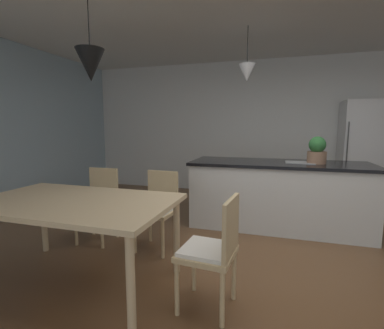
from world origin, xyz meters
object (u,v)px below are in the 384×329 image
Objects in this scene: chair_far_right at (158,207)px; refrigerator at (360,153)px; chair_far_left at (99,202)px; potted_plant_on_island at (317,151)px; kitchen_island at (278,194)px; dining_table at (74,208)px; chair_kitchen_end at (213,249)px.

chair_far_right is 0.48× the size of refrigerator.
chair_far_left is 0.78m from chair_far_right.
refrigerator reaches higher than chair_far_left.
chair_far_right is 2.47× the size of potted_plant_on_island.
kitchen_island is 1.29× the size of refrigerator.
refrigerator is 5.19× the size of potted_plant_on_island.
potted_plant_on_island reaches higher than chair_far_left.
refrigerator is (2.66, 2.70, 0.44)m from chair_far_right.
dining_table is at bearing -130.16° from kitchen_island.
refrigerator reaches higher than chair_kitchen_end.
chair_far_right is 0.37× the size of kitchen_island.
potted_plant_on_island is (0.47, 0.00, 0.60)m from kitchen_island.
potted_plant_on_island is (0.92, 2.00, 0.59)m from chair_kitchen_end.
refrigerator is at bearing 63.05° from chair_kitchen_end.
chair_kitchen_end is 1.22m from chair_far_right.
kitchen_island is at bearing -130.77° from refrigerator.
chair_kitchen_end reaches higher than dining_table.
refrigerator reaches higher than dining_table.
chair_kitchen_end and chair_far_right have the same top height.
potted_plant_on_island is (2.15, 2.00, 0.38)m from dining_table.
chair_far_right is (0.78, -0.00, 0.00)m from chair_far_left.
refrigerator is at bearing 49.57° from dining_table.
potted_plant_on_island reaches higher than dining_table.
refrigerator is (1.37, 1.58, 0.45)m from kitchen_island.
chair_far_left is (-1.62, 0.89, 0.00)m from chair_kitchen_end.
dining_table is at bearing 179.80° from chair_kitchen_end.
chair_kitchen_end is 0.48× the size of refrigerator.
chair_far_left is at bearing -141.88° from refrigerator.
kitchen_island is (0.46, 2.00, -0.01)m from chair_kitchen_end.
chair_far_right is at bearing -0.00° from chair_far_left.
chair_far_left is 1.00× the size of chair_far_right.
dining_table is 0.94× the size of refrigerator.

